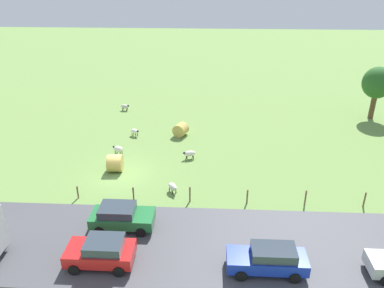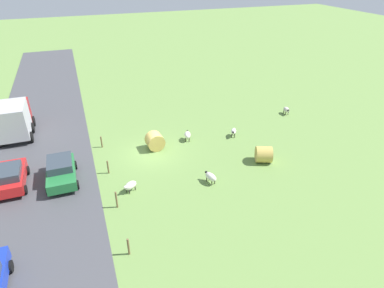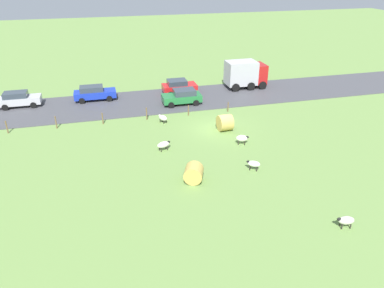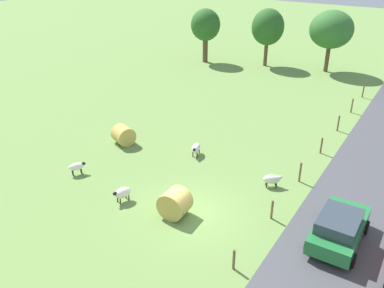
{
  "view_description": "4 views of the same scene",
  "coord_description": "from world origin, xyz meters",
  "px_view_note": "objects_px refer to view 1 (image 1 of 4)",
  "views": [
    {
      "loc": [
        27.53,
        7.4,
        15.98
      ],
      "look_at": [
        -2.84,
        5.8,
        1.58
      ],
      "focal_mm": 35.68,
      "sensor_mm": 36.0,
      "label": 1
    },
    {
      "loc": [
        4.93,
        23.58,
        14.38
      ],
      "look_at": [
        -3.17,
        1.28,
        0.94
      ],
      "focal_mm": 30.92,
      "sensor_mm": 36.0,
      "label": 2
    },
    {
      "loc": [
        -29.12,
        9.89,
        13.91
      ],
      "look_at": [
        -4.23,
        3.47,
        0.9
      ],
      "focal_mm": 33.83,
      "sensor_mm": 36.0,
      "label": 3
    },
    {
      "loc": [
        9.46,
        -14.8,
        12.73
      ],
      "look_at": [
        -2.55,
        4.29,
        1.49
      ],
      "focal_mm": 38.62,
      "sensor_mm": 36.0,
      "label": 4
    }
  ],
  "objects_px": {
    "sheep_3": "(125,107)",
    "car_4": "(268,259)",
    "sheep_1": "(118,149)",
    "hay_bale_1": "(181,130)",
    "car_3": "(121,216)",
    "hay_bale_0": "(115,163)",
    "tree_1": "(378,83)",
    "sheep_2": "(190,154)",
    "sheep_4": "(135,131)",
    "sheep_0": "(173,187)",
    "car_1": "(101,251)"
  },
  "relations": [
    {
      "from": "sheep_3",
      "to": "car_4",
      "type": "bearing_deg",
      "value": 28.01
    },
    {
      "from": "sheep_1",
      "to": "hay_bale_1",
      "type": "relative_size",
      "value": 0.86
    },
    {
      "from": "car_3",
      "to": "car_4",
      "type": "bearing_deg",
      "value": 68.77
    },
    {
      "from": "hay_bale_0",
      "to": "car_4",
      "type": "xyz_separation_m",
      "value": [
        11.15,
        11.43,
        0.16
      ]
    },
    {
      "from": "sheep_3",
      "to": "car_4",
      "type": "relative_size",
      "value": 0.24
    },
    {
      "from": "sheep_3",
      "to": "tree_1",
      "type": "bearing_deg",
      "value": 87.99
    },
    {
      "from": "hay_bale_0",
      "to": "tree_1",
      "type": "bearing_deg",
      "value": 117.57
    },
    {
      "from": "sheep_3",
      "to": "sheep_2",
      "type": "bearing_deg",
      "value": 34.97
    },
    {
      "from": "tree_1",
      "to": "sheep_1",
      "type": "bearing_deg",
      "value": -68.32
    },
    {
      "from": "sheep_4",
      "to": "hay_bale_0",
      "type": "distance_m",
      "value": 7.31
    },
    {
      "from": "sheep_0",
      "to": "car_1",
      "type": "xyz_separation_m",
      "value": [
        7.92,
        -3.36,
        0.41
      ]
    },
    {
      "from": "sheep_4",
      "to": "hay_bale_0",
      "type": "relative_size",
      "value": 0.7
    },
    {
      "from": "sheep_2",
      "to": "sheep_4",
      "type": "distance_m",
      "value": 7.58
    },
    {
      "from": "sheep_1",
      "to": "hay_bale_0",
      "type": "distance_m",
      "value": 3.13
    },
    {
      "from": "tree_1",
      "to": "car_1",
      "type": "height_order",
      "value": "tree_1"
    },
    {
      "from": "sheep_1",
      "to": "car_3",
      "type": "relative_size",
      "value": 0.27
    },
    {
      "from": "car_3",
      "to": "car_4",
      "type": "height_order",
      "value": "car_4"
    },
    {
      "from": "sheep_0",
      "to": "car_3",
      "type": "relative_size",
      "value": 0.27
    },
    {
      "from": "tree_1",
      "to": "car_1",
      "type": "xyz_separation_m",
      "value": [
        24.74,
        -24.4,
        -3.2
      ]
    },
    {
      "from": "car_3",
      "to": "car_4",
      "type": "relative_size",
      "value": 0.92
    },
    {
      "from": "sheep_4",
      "to": "car_1",
      "type": "height_order",
      "value": "car_1"
    },
    {
      "from": "sheep_0",
      "to": "hay_bale_1",
      "type": "relative_size",
      "value": 0.85
    },
    {
      "from": "sheep_2",
      "to": "tree_1",
      "type": "bearing_deg",
      "value": 119.06
    },
    {
      "from": "sheep_1",
      "to": "car_3",
      "type": "xyz_separation_m",
      "value": [
        10.67,
        2.7,
        0.34
      ]
    },
    {
      "from": "car_3",
      "to": "hay_bale_0",
      "type": "bearing_deg",
      "value": -163.55
    },
    {
      "from": "sheep_3",
      "to": "sheep_0",
      "type": "bearing_deg",
      "value": 22.88
    },
    {
      "from": "hay_bale_1",
      "to": "car_3",
      "type": "xyz_separation_m",
      "value": [
        15.24,
        -2.72,
        0.23
      ]
    },
    {
      "from": "sheep_0",
      "to": "hay_bale_0",
      "type": "xyz_separation_m",
      "value": [
        -3.12,
        -5.2,
        0.25
      ]
    },
    {
      "from": "tree_1",
      "to": "car_4",
      "type": "relative_size",
      "value": 1.31
    },
    {
      "from": "hay_bale_1",
      "to": "car_3",
      "type": "distance_m",
      "value": 15.48
    },
    {
      "from": "sheep_3",
      "to": "sheep_4",
      "type": "height_order",
      "value": "sheep_4"
    },
    {
      "from": "sheep_1",
      "to": "sheep_4",
      "type": "xyz_separation_m",
      "value": [
        -4.22,
        0.74,
        -0.02
      ]
    },
    {
      "from": "sheep_4",
      "to": "hay_bale_1",
      "type": "bearing_deg",
      "value": 94.27
    },
    {
      "from": "sheep_3",
      "to": "tree_1",
      "type": "xyz_separation_m",
      "value": [
        1.0,
        28.57,
        3.6
      ]
    },
    {
      "from": "sheep_1",
      "to": "car_4",
      "type": "distance_m",
      "value": 18.55
    },
    {
      "from": "sheep_3",
      "to": "hay_bale_0",
      "type": "relative_size",
      "value": 0.74
    },
    {
      "from": "car_1",
      "to": "car_4",
      "type": "relative_size",
      "value": 0.87
    },
    {
      "from": "sheep_1",
      "to": "sheep_2",
      "type": "bearing_deg",
      "value": 85.37
    },
    {
      "from": "sheep_2",
      "to": "hay_bale_0",
      "type": "distance_m",
      "value": 6.69
    },
    {
      "from": "sheep_4",
      "to": "car_3",
      "type": "height_order",
      "value": "car_3"
    },
    {
      "from": "car_4",
      "to": "car_3",
      "type": "bearing_deg",
      "value": -111.23
    },
    {
      "from": "sheep_0",
      "to": "sheep_3",
      "type": "relative_size",
      "value": 1.02
    },
    {
      "from": "sheep_0",
      "to": "car_3",
      "type": "bearing_deg",
      "value": -33.55
    },
    {
      "from": "car_3",
      "to": "car_4",
      "type": "xyz_separation_m",
      "value": [
        3.57,
        9.19,
        0.01
      ]
    },
    {
      "from": "hay_bale_0",
      "to": "tree_1",
      "type": "xyz_separation_m",
      "value": [
        -13.7,
        26.24,
        3.36
      ]
    },
    {
      "from": "sheep_0",
      "to": "car_4",
      "type": "xyz_separation_m",
      "value": [
        8.03,
        6.23,
        0.4
      ]
    },
    {
      "from": "hay_bale_0",
      "to": "car_1",
      "type": "bearing_deg",
      "value": 9.47
    },
    {
      "from": "sheep_1",
      "to": "car_3",
      "type": "bearing_deg",
      "value": 14.18
    },
    {
      "from": "car_3",
      "to": "sheep_0",
      "type": "bearing_deg",
      "value": 146.45
    },
    {
      "from": "tree_1",
      "to": "car_3",
      "type": "bearing_deg",
      "value": -48.44
    }
  ]
}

